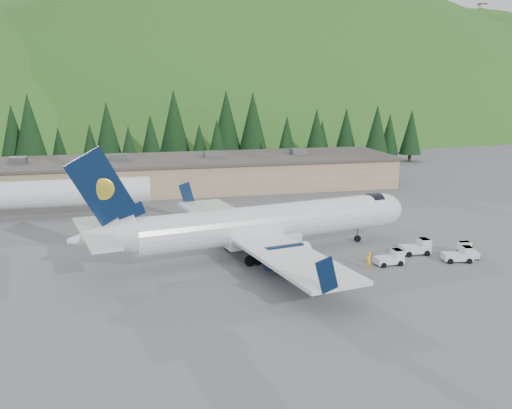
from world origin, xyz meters
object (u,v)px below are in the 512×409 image
at_px(second_airliner, 41,193).
at_px(ramp_worker, 369,261).
at_px(terminal_building, 182,173).
at_px(baggage_tug_c, 467,250).
at_px(airliner, 260,225).
at_px(baggage_tug_a, 391,258).
at_px(baggage_tug_d, 460,255).
at_px(baggage_tug_b, 417,247).

distance_m(second_airliner, ramp_worker, 43.83).
distance_m(terminal_building, ramp_worker, 46.65).
relative_size(baggage_tug_c, terminal_building, 0.04).
height_order(airliner, terminal_building, airliner).
height_order(baggage_tug_a, baggage_tug_c, baggage_tug_a).
height_order(second_airliner, baggage_tug_d, second_airliner).
bearing_deg(baggage_tug_a, second_airliner, 138.19).
xyz_separation_m(airliner, terminal_building, (-3.96, 38.21, -0.60)).
xyz_separation_m(baggage_tug_b, terminal_building, (-20.01, 41.51, 1.90)).
bearing_deg(ramp_worker, airliner, -65.81).
height_order(baggage_tug_a, terminal_building, terminal_building).
height_order(baggage_tug_c, terminal_building, terminal_building).
distance_m(baggage_tug_a, ramp_worker, 2.82).
distance_m(second_airliner, baggage_tug_b, 47.45).
bearing_deg(baggage_tug_c, terminal_building, 35.83).
height_order(baggage_tug_c, ramp_worker, ramp_worker).
xyz_separation_m(airliner, second_airliner, (-23.88, 22.21, 0.10)).
xyz_separation_m(airliner, baggage_tug_b, (16.05, -3.30, -2.50)).
xyz_separation_m(baggage_tug_b, ramp_worker, (-6.93, -3.23, 0.10)).
xyz_separation_m(baggage_tug_a, baggage_tug_c, (8.76, 0.61, -0.03)).
relative_size(airliner, baggage_tug_d, 11.82).
relative_size(airliner, baggage_tug_a, 12.86).
relative_size(second_airliner, baggage_tug_b, 8.97).
bearing_deg(baggage_tug_d, second_airliner, 156.73).
relative_size(airliner, baggage_tug_b, 11.86).
relative_size(baggage_tug_c, baggage_tug_d, 0.89).
xyz_separation_m(baggage_tug_b, baggage_tug_c, (4.55, -1.89, -0.10)).
bearing_deg(baggage_tug_c, baggage_tug_d, 135.54).
xyz_separation_m(baggage_tug_d, ramp_worker, (-9.85, -0.01, 0.14)).
bearing_deg(terminal_building, second_airliner, -141.22).
distance_m(terminal_building, baggage_tug_d, 50.30).
bearing_deg(baggage_tug_a, baggage_tug_b, 26.98).
bearing_deg(terminal_building, airliner, -84.08).
relative_size(second_airliner, terminal_building, 0.39).
relative_size(baggage_tug_a, baggage_tug_b, 0.92).
bearing_deg(baggage_tug_b, second_airliner, 148.89).
bearing_deg(baggage_tug_c, second_airliner, 64.69).
bearing_deg(airliner, baggage_tug_a, -37.25).
xyz_separation_m(terminal_building, baggage_tug_d, (22.94, -44.72, -1.94)).
bearing_deg(ramp_worker, second_airliner, -71.27).
relative_size(terminal_building, baggage_tug_d, 23.09).
relative_size(baggage_tug_d, ramp_worker, 1.86).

